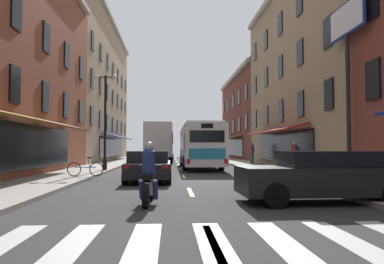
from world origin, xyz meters
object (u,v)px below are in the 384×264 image
(sedan_near, at_px, (321,176))
(sedan_far, at_px, (163,154))
(motorcycle_rider, at_px, (149,177))
(bicycle_near, at_px, (85,169))
(pedestrian_mid, at_px, (252,153))
(box_truck, at_px, (160,143))
(pedestrian_near, at_px, (295,155))
(sedan_mid, at_px, (149,166))
(billboard_sign, at_px, (347,43))
(transit_bus, at_px, (199,146))
(street_lamp_twin, at_px, (105,117))

(sedan_near, height_order, sedan_far, sedan_near)
(sedan_near, height_order, motorcycle_rider, motorcycle_rider)
(sedan_far, relative_size, bicycle_near, 2.79)
(sedan_far, xyz_separation_m, pedestrian_mid, (7.89, -11.49, 0.35))
(sedan_far, bearing_deg, motorcycle_rider, -89.46)
(bicycle_near, bearing_deg, box_truck, 79.42)
(sedan_near, height_order, bicycle_near, sedan_near)
(bicycle_near, distance_m, pedestrian_near, 11.46)
(box_truck, xyz_separation_m, motorcycle_rider, (0.43, -23.97, -1.20))
(pedestrian_near, xyz_separation_m, pedestrian_mid, (-0.06, 10.53, -0.01))
(sedan_far, relative_size, pedestrian_mid, 2.69)
(sedan_near, relative_size, sedan_far, 0.94)
(sedan_mid, bearing_deg, box_truck, 90.18)
(sedan_mid, relative_size, motorcycle_rider, 2.05)
(sedan_near, distance_m, sedan_mid, 8.22)
(box_truck, bearing_deg, motorcycle_rider, -88.98)
(billboard_sign, relative_size, pedestrian_mid, 4.36)
(billboard_sign, bearing_deg, box_truck, 115.28)
(bicycle_near, bearing_deg, sedan_mid, -22.61)
(sedan_mid, bearing_deg, sedan_near, -51.60)
(transit_bus, height_order, pedestrian_mid, transit_bus)
(motorcycle_rider, bearing_deg, billboard_sign, 33.37)
(billboard_sign, bearing_deg, pedestrian_near, 97.53)
(box_truck, height_order, pedestrian_mid, box_truck)
(motorcycle_rider, height_order, bicycle_near, motorcycle_rider)
(billboard_sign, distance_m, pedestrian_near, 7.11)
(sedan_far, height_order, pedestrian_near, pedestrian_near)
(sedan_far, xyz_separation_m, bicycle_near, (-3.16, -24.77, -0.20))
(motorcycle_rider, relative_size, street_lamp_twin, 0.35)
(motorcycle_rider, xyz_separation_m, bicycle_near, (-3.46, 7.73, -0.21))
(pedestrian_near, relative_size, street_lamp_twin, 0.30)
(box_truck, relative_size, bicycle_near, 4.01)
(sedan_mid, relative_size, sedan_far, 0.89)
(sedan_far, distance_m, street_lamp_twin, 20.30)
(sedan_near, xyz_separation_m, street_lamp_twin, (-8.16, 12.62, 2.64))
(billboard_sign, distance_m, pedestrian_mid, 16.34)
(sedan_far, bearing_deg, billboard_sign, -72.32)
(transit_bus, xyz_separation_m, pedestrian_near, (4.92, -6.57, -0.57))
(sedan_mid, distance_m, sedan_far, 26.05)
(billboard_sign, height_order, bicycle_near, billboard_sign)
(transit_bus, height_order, bicycle_near, transit_bus)
(box_truck, bearing_deg, pedestrian_near, -59.09)
(sedan_mid, bearing_deg, bicycle_near, 157.39)
(box_truck, relative_size, pedestrian_near, 3.91)
(sedan_near, xyz_separation_m, motorcycle_rider, (-4.73, -0.00, -0.02))
(transit_bus, height_order, sedan_near, transit_bus)
(sedan_mid, distance_m, motorcycle_rider, 6.45)
(bicycle_near, bearing_deg, billboard_sign, -10.85)
(bicycle_near, height_order, pedestrian_mid, pedestrian_mid)
(street_lamp_twin, bearing_deg, pedestrian_mid, 37.32)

